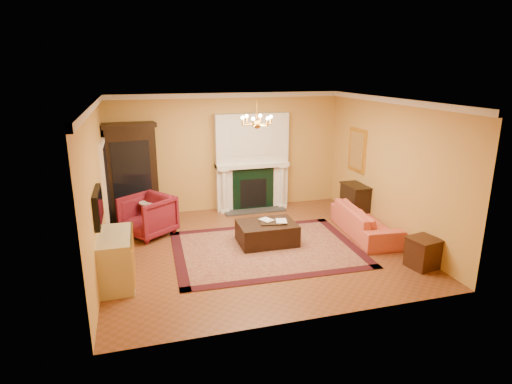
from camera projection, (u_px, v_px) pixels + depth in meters
name	position (u px, v px, depth m)	size (l,w,h in m)	color
floor	(257.00, 248.00, 8.88)	(6.00, 5.50, 0.02)	brown
ceiling	(257.00, 100.00, 8.04)	(6.00, 5.50, 0.02)	white
wall_back	(227.00, 152.00, 11.01)	(6.00, 0.02, 3.00)	gold
wall_front	(312.00, 225.00, 5.91)	(6.00, 0.02, 3.00)	gold
wall_left	(96.00, 189.00, 7.67)	(0.02, 5.50, 3.00)	gold
wall_right	(390.00, 168.00, 9.25)	(0.02, 5.50, 3.00)	gold
fireplace	(252.00, 164.00, 11.08)	(1.90, 0.70, 2.50)	silver
crown_molding	(244.00, 100.00, 8.94)	(6.00, 5.50, 0.12)	silver
doorway	(106.00, 189.00, 9.38)	(0.08, 1.05, 2.10)	white
tv_panel	(98.00, 207.00, 7.18)	(0.09, 0.95, 0.58)	black
gilt_mirror	(357.00, 150.00, 10.49)	(0.06, 0.76, 1.05)	gold
chandelier	(257.00, 122.00, 8.15)	(0.63, 0.55, 0.53)	gold
oriental_rug	(266.00, 249.00, 8.80)	(3.75, 2.81, 0.01)	#4E101B
china_cabinet	(132.00, 175.00, 10.23)	(1.13, 0.52, 2.27)	black
wingback_armchair	(148.00, 214.00, 9.42)	(0.96, 0.90, 0.99)	maroon
pedestal_table	(148.00, 214.00, 9.74)	(0.38, 0.38, 0.68)	black
commode	(116.00, 259.00, 7.32)	(0.56, 1.18, 0.88)	#C8B192
coral_sofa	(366.00, 217.00, 9.48)	(2.15, 0.63, 0.84)	#DB6A45
end_table	(423.00, 254.00, 7.94)	(0.47, 0.47, 0.55)	#341C0E
console_table	(355.00, 203.00, 10.43)	(0.44, 0.76, 0.85)	black
leather_ottoman	(267.00, 233.00, 9.03)	(1.20, 0.87, 0.45)	black
ottoman_tray	(270.00, 223.00, 8.95)	(0.42, 0.33, 0.03)	black
book_a	(263.00, 215.00, 8.92)	(0.21, 0.03, 0.29)	gray
book_b	(276.00, 215.00, 8.92)	(0.22, 0.02, 0.30)	gray
topiary_left	(232.00, 155.00, 10.83)	(0.16, 0.16, 0.44)	gray
topiary_right	(279.00, 153.00, 11.16)	(0.15, 0.15, 0.41)	gray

